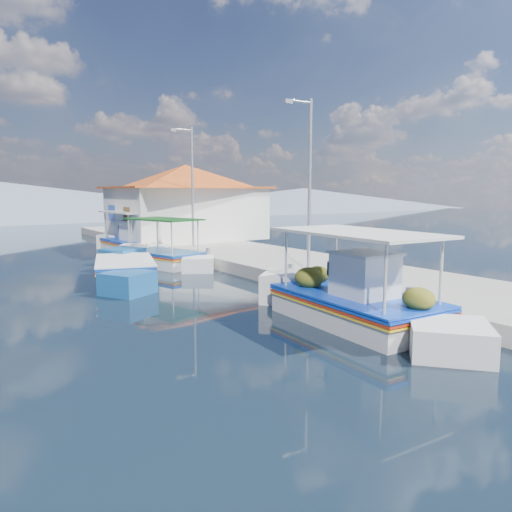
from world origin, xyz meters
TOP-DOWN VIEW (x-y plane):
  - ground at (0.00, 0.00)m, footprint 160.00×160.00m
  - quay at (5.90, 6.00)m, footprint 5.00×44.00m
  - bollards at (3.80, 5.25)m, footprint 0.20×17.20m
  - main_caique at (2.19, -2.52)m, footprint 2.62×7.89m
  - caique_green_canopy at (2.07, 8.91)m, footprint 2.91×6.13m
  - caique_blue_hull at (-0.68, 6.43)m, footprint 3.35×6.57m
  - caique_far at (2.49, 14.27)m, footprint 2.34×7.11m
  - harbor_building at (6.20, 15.00)m, footprint 10.49×10.49m
  - lamp_post_near at (4.51, 2.00)m, footprint 1.21×0.14m
  - lamp_post_far at (4.51, 11.00)m, footprint 1.21×0.14m
  - mountain_ridge at (6.54, 56.00)m, footprint 171.40×96.00m

SIDE VIEW (x-z plane):
  - ground at x=0.00m, z-range 0.00..0.00m
  - quay at x=5.90m, z-range 0.00..0.50m
  - caique_blue_hull at x=-0.68m, z-range -0.28..0.94m
  - caique_green_canopy at x=2.07m, z-range -0.83..1.54m
  - caique_far at x=2.49m, z-range -0.78..1.71m
  - main_caique at x=2.19m, z-range -0.80..1.80m
  - bollards at x=3.80m, z-range 0.50..0.80m
  - mountain_ridge at x=6.54m, z-range -0.71..4.79m
  - harbor_building at x=6.20m, z-range 0.58..4.98m
  - lamp_post_near at x=4.51m, z-range 0.85..6.85m
  - lamp_post_far at x=4.51m, z-range 0.85..6.85m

